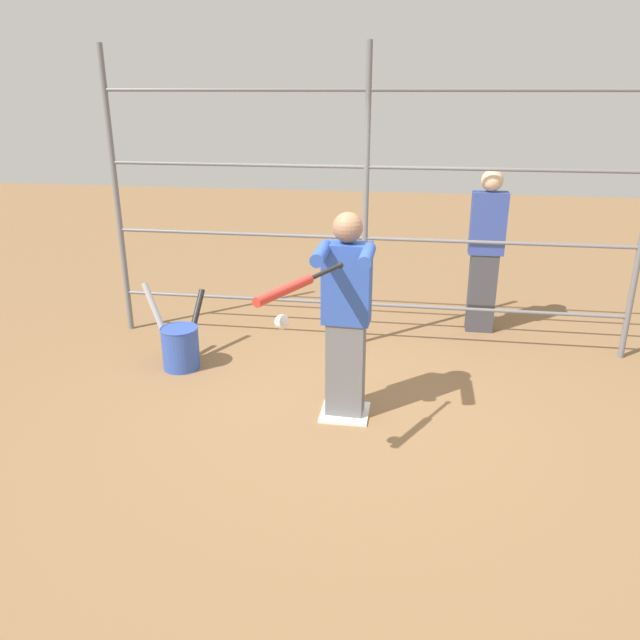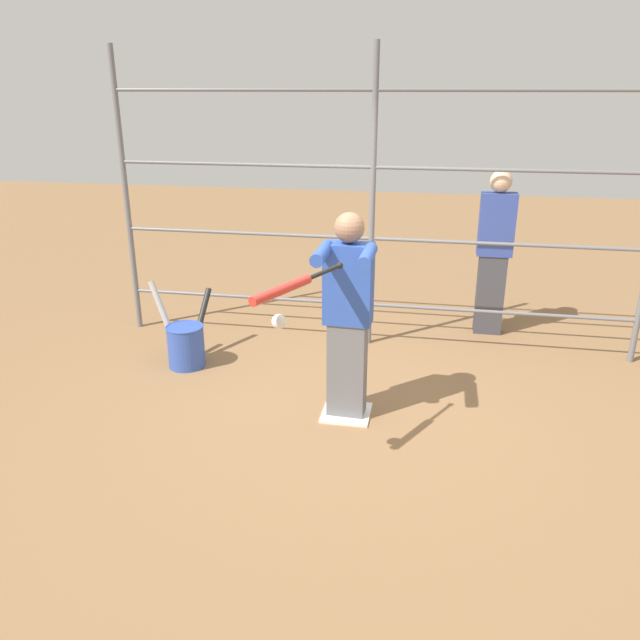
# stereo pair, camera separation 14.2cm
# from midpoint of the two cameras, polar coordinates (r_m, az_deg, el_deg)

# --- Properties ---
(ground_plane) EXTENTS (24.00, 24.00, 0.00)m
(ground_plane) POSITION_cam_midpoint_polar(r_m,az_deg,el_deg) (5.32, 1.51, -8.54)
(ground_plane) COLOR olive
(home_plate) EXTENTS (0.40, 0.40, 0.02)m
(home_plate) POSITION_cam_midpoint_polar(r_m,az_deg,el_deg) (5.32, 1.51, -8.44)
(home_plate) COLOR white
(home_plate) RESTS_ON ground
(fence_backstop) EXTENTS (5.35, 0.06, 2.99)m
(fence_backstop) POSITION_cam_midpoint_polar(r_m,az_deg,el_deg) (6.34, 3.54, 10.60)
(fence_backstop) COLOR slate
(fence_backstop) RESTS_ON ground
(batter) EXTENTS (0.44, 0.58, 1.71)m
(batter) POSITION_cam_midpoint_polar(r_m,az_deg,el_deg) (4.92, 1.58, 0.80)
(batter) COLOR slate
(batter) RESTS_ON ground
(baseball_bat_swinging) EXTENTS (0.46, 0.81, 0.09)m
(baseball_bat_swinging) POSITION_cam_midpoint_polar(r_m,az_deg,el_deg) (3.96, -3.62, 3.04)
(baseball_bat_swinging) COLOR black
(softball_in_flight) EXTENTS (0.10, 0.10, 0.10)m
(softball_in_flight) POSITION_cam_midpoint_polar(r_m,az_deg,el_deg) (3.95, -4.53, -0.18)
(softball_in_flight) COLOR white
(bat_bucket) EXTENTS (0.58, 0.78, 0.83)m
(bat_bucket) POSITION_cam_midpoint_polar(r_m,az_deg,el_deg) (6.23, -13.30, -2.27)
(bat_bucket) COLOR #3351B2
(bat_bucket) RESTS_ON ground
(bystander_behind_fence) EXTENTS (0.37, 0.23, 1.79)m
(bystander_behind_fence) POSITION_cam_midpoint_polar(r_m,az_deg,el_deg) (7.01, 14.34, 6.24)
(bystander_behind_fence) COLOR #3F3F47
(bystander_behind_fence) RESTS_ON ground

